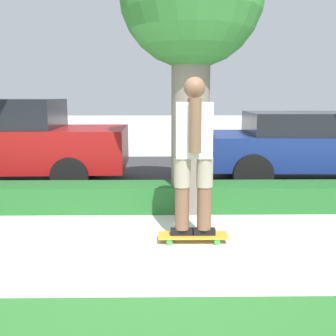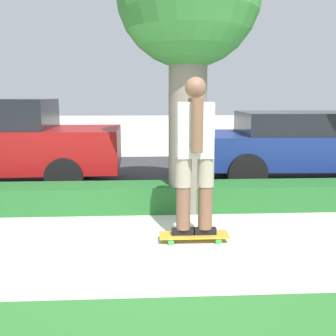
# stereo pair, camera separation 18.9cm
# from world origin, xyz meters

# --- Properties ---
(ground_plane) EXTENTS (60.00, 60.00, 0.00)m
(ground_plane) POSITION_xyz_m (0.00, 0.00, 0.00)
(ground_plane) COLOR beige
(street_asphalt) EXTENTS (15.45, 5.00, 0.01)m
(street_asphalt) POSITION_xyz_m (0.00, 4.20, 0.00)
(street_asphalt) COLOR #38383A
(street_asphalt) RESTS_ON ground_plane
(hedge_row) EXTENTS (15.45, 0.60, 0.38)m
(hedge_row) POSITION_xyz_m (0.00, 1.60, 0.19)
(hedge_row) COLOR #236028
(hedge_row) RESTS_ON ground_plane
(skateboard) EXTENTS (0.79, 0.24, 0.09)m
(skateboard) POSITION_xyz_m (0.46, 0.27, 0.07)
(skateboard) COLOR gold
(skateboard) RESTS_ON ground_plane
(skater_person) EXTENTS (0.51, 0.45, 1.76)m
(skater_person) POSITION_xyz_m (0.46, 0.27, 1.03)
(skater_person) COLOR black
(skater_person) RESTS_ON skateboard
(tree_mid) EXTENTS (1.94, 1.94, 3.95)m
(tree_mid) POSITION_xyz_m (0.51, 1.54, 2.83)
(tree_mid) COLOR #70665B
(tree_mid) RESTS_ON ground_plane
(parked_car_middle) EXTENTS (4.50, 1.97, 1.34)m
(parked_car_middle) POSITION_xyz_m (3.00, 3.36, 0.73)
(parked_car_middle) COLOR navy
(parked_car_middle) RESTS_ON ground_plane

